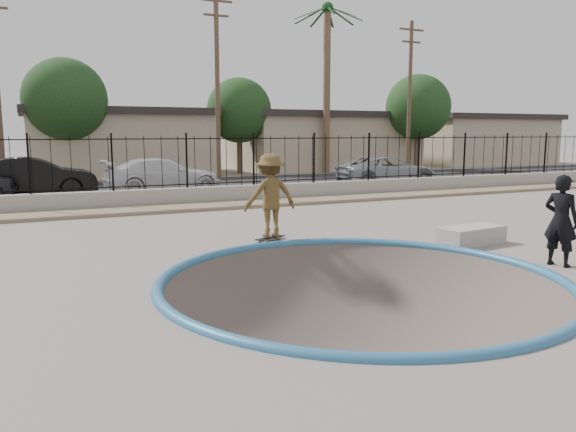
% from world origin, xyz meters
% --- Properties ---
extents(ground, '(120.00, 120.00, 2.20)m').
position_xyz_m(ground, '(0.00, 12.00, -1.10)').
color(ground, gray).
rests_on(ground, ground).
extents(bowl_pit, '(6.84, 6.84, 1.80)m').
position_xyz_m(bowl_pit, '(0.00, -1.00, 0.00)').
color(bowl_pit, '#50443D').
rests_on(bowl_pit, ground).
extents(coping_ring, '(7.04, 7.04, 0.20)m').
position_xyz_m(coping_ring, '(0.00, -1.00, 0.00)').
color(coping_ring, '#2B648C').
rests_on(coping_ring, ground).
extents(rock_strip, '(42.00, 1.60, 0.11)m').
position_xyz_m(rock_strip, '(0.00, 9.20, 0.06)').
color(rock_strip, '#9B8A66').
rests_on(rock_strip, ground).
extents(retaining_wall, '(42.00, 0.45, 0.60)m').
position_xyz_m(retaining_wall, '(0.00, 10.30, 0.30)').
color(retaining_wall, '#9D948A').
rests_on(retaining_wall, ground).
extents(fence, '(40.00, 0.04, 1.80)m').
position_xyz_m(fence, '(0.00, 10.30, 1.50)').
color(fence, black).
rests_on(fence, retaining_wall).
extents(street, '(90.00, 8.00, 0.04)m').
position_xyz_m(street, '(0.00, 17.00, 0.02)').
color(street, black).
rests_on(street, ground).
extents(house_center, '(10.60, 8.60, 3.90)m').
position_xyz_m(house_center, '(0.00, 26.50, 1.97)').
color(house_center, tan).
rests_on(house_center, ground).
extents(house_east, '(12.60, 8.60, 3.90)m').
position_xyz_m(house_east, '(14.00, 26.50, 1.97)').
color(house_east, tan).
rests_on(house_east, ground).
extents(house_east_far, '(11.60, 8.60, 3.90)m').
position_xyz_m(house_east_far, '(28.00, 26.50, 1.97)').
color(house_east_far, tan).
rests_on(house_east_far, ground).
extents(palm_right, '(2.30, 2.30, 10.30)m').
position_xyz_m(palm_right, '(12.00, 22.00, 7.33)').
color(palm_right, brown).
rests_on(palm_right, ground).
extents(utility_pole_mid, '(1.70, 0.24, 9.50)m').
position_xyz_m(utility_pole_mid, '(4.00, 19.00, 4.96)').
color(utility_pole_mid, '#473323').
rests_on(utility_pole_mid, ground).
extents(utility_pole_right, '(1.70, 0.24, 9.00)m').
position_xyz_m(utility_pole_right, '(16.00, 19.00, 4.70)').
color(utility_pole_right, '#473323').
rests_on(utility_pole_right, ground).
extents(street_tree_left, '(4.32, 4.32, 6.36)m').
position_xyz_m(street_tree_left, '(-3.00, 23.00, 4.19)').
color(street_tree_left, '#473323').
rests_on(street_tree_left, ground).
extents(street_tree_mid, '(3.96, 3.96, 5.83)m').
position_xyz_m(street_tree_mid, '(7.00, 24.00, 3.84)').
color(street_tree_mid, '#473323').
rests_on(street_tree_mid, ground).
extents(street_tree_right, '(4.32, 4.32, 6.36)m').
position_xyz_m(street_tree_right, '(19.00, 22.00, 4.19)').
color(street_tree_right, '#473323').
rests_on(street_tree_right, ground).
extents(skater, '(1.27, 0.75, 1.94)m').
position_xyz_m(skater, '(0.02, 3.00, 0.97)').
color(skater, brown).
rests_on(skater, ground).
extents(skateboard, '(0.86, 0.54, 0.07)m').
position_xyz_m(skateboard, '(0.02, 3.00, 0.06)').
color(skateboard, black).
rests_on(skateboard, ground).
extents(videographer, '(0.57, 0.73, 1.74)m').
position_xyz_m(videographer, '(4.00, -1.64, 0.87)').
color(videographer, black).
rests_on(videographer, ground).
extents(concrete_ledge, '(1.68, 0.90, 0.40)m').
position_xyz_m(concrete_ledge, '(4.00, 0.67, 0.20)').
color(concrete_ledge, '#A59A93').
rests_on(concrete_ledge, ground).
extents(car_b, '(4.73, 1.86, 1.53)m').
position_xyz_m(car_b, '(-4.82, 15.00, 0.80)').
color(car_b, black).
rests_on(car_b, street).
extents(car_c, '(4.93, 2.13, 1.41)m').
position_xyz_m(car_c, '(0.11, 14.55, 0.74)').
color(car_c, silver).
rests_on(car_c, street).
extents(car_d, '(4.93, 2.40, 1.35)m').
position_xyz_m(car_d, '(10.58, 13.40, 0.71)').
color(car_d, '#909498').
rests_on(car_d, street).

